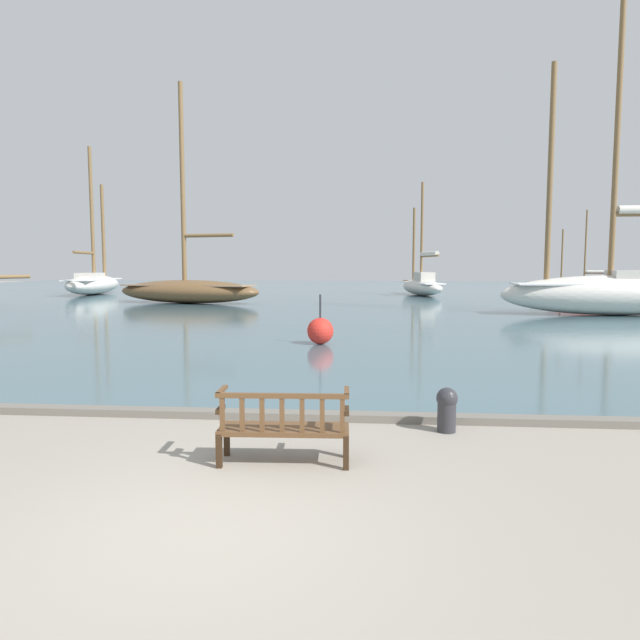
{
  "coord_description": "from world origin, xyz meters",
  "views": [
    {
      "loc": [
        1.52,
        -4.95,
        2.43
      ],
      "look_at": [
        0.25,
        10.0,
        1.0
      ],
      "focal_mm": 32.0,
      "sensor_mm": 36.0,
      "label": 1
    }
  ],
  "objects_px": {
    "sailboat_mid_starboard": "(617,288)",
    "sailboat_nearest_port": "(93,282)",
    "park_bench": "(284,426)",
    "sailboat_nearest_starboard": "(422,284)",
    "channel_buoy": "(320,331)",
    "sailboat_far_port": "(188,289)",
    "mooring_bollard": "(447,407)",
    "sailboat_far_starboard": "(586,293)"
  },
  "relations": [
    {
      "from": "sailboat_mid_starboard",
      "to": "sailboat_nearest_port",
      "type": "distance_m",
      "value": 38.39
    },
    {
      "from": "park_bench",
      "to": "sailboat_mid_starboard",
      "type": "distance_m",
      "value": 24.99
    },
    {
      "from": "sailboat_nearest_starboard",
      "to": "channel_buoy",
      "type": "height_order",
      "value": "sailboat_nearest_starboard"
    },
    {
      "from": "sailboat_far_port",
      "to": "sailboat_nearest_starboard",
      "type": "xyz_separation_m",
      "value": [
        15.56,
        11.01,
        -0.05
      ]
    },
    {
      "from": "sailboat_mid_starboard",
      "to": "mooring_bollard",
      "type": "height_order",
      "value": "sailboat_mid_starboard"
    },
    {
      "from": "sailboat_mid_starboard",
      "to": "sailboat_nearest_starboard",
      "type": "height_order",
      "value": "sailboat_mid_starboard"
    },
    {
      "from": "park_bench",
      "to": "sailboat_nearest_port",
      "type": "bearing_deg",
      "value": 119.31
    },
    {
      "from": "sailboat_far_port",
      "to": "sailboat_nearest_port",
      "type": "bearing_deg",
      "value": 137.84
    },
    {
      "from": "park_bench",
      "to": "mooring_bollard",
      "type": "xyz_separation_m",
      "value": [
        2.18,
        1.54,
        -0.11
      ]
    },
    {
      "from": "sailboat_mid_starboard",
      "to": "mooring_bollard",
      "type": "distance_m",
      "value": 22.58
    },
    {
      "from": "sailboat_far_starboard",
      "to": "sailboat_nearest_port",
      "type": "relative_size",
      "value": 0.51
    },
    {
      "from": "sailboat_far_starboard",
      "to": "mooring_bollard",
      "type": "height_order",
      "value": "sailboat_far_starboard"
    },
    {
      "from": "sailboat_mid_starboard",
      "to": "sailboat_nearest_starboard",
      "type": "bearing_deg",
      "value": 112.9
    },
    {
      "from": "sailboat_nearest_port",
      "to": "channel_buoy",
      "type": "xyz_separation_m",
      "value": [
        21.19,
        -28.31,
        -0.61
      ]
    },
    {
      "from": "park_bench",
      "to": "sailboat_far_starboard",
      "type": "relative_size",
      "value": 0.27
    },
    {
      "from": "sailboat_far_port",
      "to": "mooring_bollard",
      "type": "distance_m",
      "value": 29.48
    },
    {
      "from": "sailboat_far_starboard",
      "to": "channel_buoy",
      "type": "relative_size",
      "value": 4.08
    },
    {
      "from": "park_bench",
      "to": "sailboat_mid_starboard",
      "type": "xyz_separation_m",
      "value": [
        12.79,
        21.45,
        0.89
      ]
    },
    {
      "from": "park_bench",
      "to": "sailboat_nearest_port",
      "type": "height_order",
      "value": "sailboat_nearest_port"
    },
    {
      "from": "sailboat_nearest_starboard",
      "to": "channel_buoy",
      "type": "distance_m",
      "value": 29.64
    },
    {
      "from": "sailboat_nearest_port",
      "to": "channel_buoy",
      "type": "bearing_deg",
      "value": -53.19
    },
    {
      "from": "sailboat_mid_starboard",
      "to": "channel_buoy",
      "type": "distance_m",
      "value": 17.38
    },
    {
      "from": "sailboat_far_starboard",
      "to": "channel_buoy",
      "type": "bearing_deg",
      "value": -125.28
    },
    {
      "from": "mooring_bollard",
      "to": "sailboat_nearest_port",
      "type": "bearing_deg",
      "value": 122.77
    },
    {
      "from": "sailboat_far_starboard",
      "to": "sailboat_nearest_port",
      "type": "xyz_separation_m",
      "value": [
        -37.1,
        5.82,
        0.46
      ]
    },
    {
      "from": "sailboat_far_starboard",
      "to": "mooring_bollard",
      "type": "distance_m",
      "value": 33.86
    },
    {
      "from": "park_bench",
      "to": "sailboat_nearest_port",
      "type": "distance_m",
      "value": 44.14
    },
    {
      "from": "sailboat_nearest_starboard",
      "to": "channel_buoy",
      "type": "bearing_deg",
      "value": -101.05
    },
    {
      "from": "sailboat_nearest_starboard",
      "to": "mooring_bollard",
      "type": "bearing_deg",
      "value": -94.68
    },
    {
      "from": "mooring_bollard",
      "to": "sailboat_far_starboard",
      "type": "bearing_deg",
      "value": 66.83
    },
    {
      "from": "sailboat_far_port",
      "to": "sailboat_nearest_starboard",
      "type": "distance_m",
      "value": 19.06
    },
    {
      "from": "park_bench",
      "to": "channel_buoy",
      "type": "distance_m",
      "value": 10.18
    },
    {
      "from": "channel_buoy",
      "to": "sailboat_mid_starboard",
      "type": "bearing_deg",
      "value": 40.49
    },
    {
      "from": "park_bench",
      "to": "sailboat_nearest_starboard",
      "type": "relative_size",
      "value": 0.18
    },
    {
      "from": "sailboat_far_starboard",
      "to": "sailboat_nearest_starboard",
      "type": "distance_m",
      "value": 12.17
    },
    {
      "from": "park_bench",
      "to": "mooring_bollard",
      "type": "bearing_deg",
      "value": 35.19
    },
    {
      "from": "sailboat_far_port",
      "to": "mooring_bollard",
      "type": "relative_size",
      "value": 20.58
    },
    {
      "from": "sailboat_far_port",
      "to": "sailboat_far_starboard",
      "type": "height_order",
      "value": "sailboat_far_port"
    },
    {
      "from": "sailboat_far_port",
      "to": "channel_buoy",
      "type": "xyz_separation_m",
      "value": [
        9.88,
        -18.07,
        -0.51
      ]
    },
    {
      "from": "sailboat_mid_starboard",
      "to": "park_bench",
      "type": "bearing_deg",
      "value": -120.82
    },
    {
      "from": "sailboat_far_port",
      "to": "sailboat_far_starboard",
      "type": "xyz_separation_m",
      "value": [
        25.79,
        4.42,
        -0.36
      ]
    },
    {
      "from": "sailboat_far_port",
      "to": "sailboat_nearest_starboard",
      "type": "bearing_deg",
      "value": 35.28
    }
  ]
}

